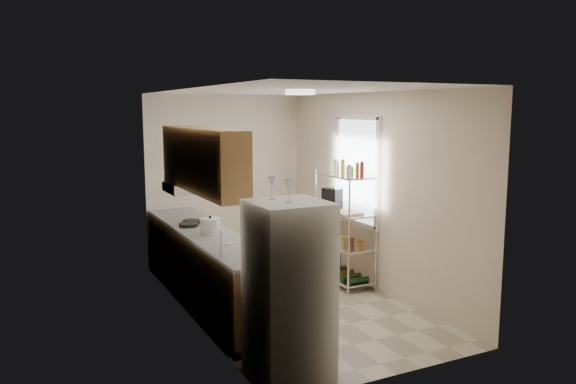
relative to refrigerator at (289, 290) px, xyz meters
name	(u,v)px	position (x,y,z in m)	size (l,w,h in m)	color
room	(288,199)	(0.87, 1.74, 0.51)	(2.52, 4.42, 2.62)	beige
counter_run	(206,266)	(-0.05, 2.18, -0.34)	(0.63, 3.51, 0.90)	#A17144
upper_cabinets	(202,160)	(-0.18, 1.84, 1.02)	(0.33, 2.20, 0.72)	#A17144
range_hood	(187,187)	(-0.13, 2.64, 0.60)	(0.50, 0.60, 0.12)	#B7BABC
window	(357,171)	(2.10, 2.09, 0.76)	(0.06, 1.00, 1.46)	white
bakers_rack	(345,204)	(1.88, 2.04, 0.32)	(0.45, 0.90, 1.73)	silver
ceiling_dome	(300,92)	(0.87, 1.44, 1.78)	(0.34, 0.34, 0.06)	white
refrigerator	(289,290)	(0.00, 0.00, 0.00)	(0.65, 0.65, 1.59)	white
wine_glass_a	(289,191)	(-0.02, -0.05, 0.89)	(0.07, 0.07, 0.19)	silver
wine_glass_b	(272,188)	(-0.08, 0.17, 0.90)	(0.07, 0.07, 0.21)	silver
rice_cooker	(210,226)	(-0.06, 1.98, 0.21)	(0.24, 0.24, 0.20)	silver
frying_pan_large	(189,225)	(-0.15, 2.54, 0.13)	(0.25, 0.25, 0.04)	black
frying_pan_small	(192,222)	(-0.07, 2.70, 0.13)	(0.23, 0.23, 0.05)	black
cutting_board	(347,213)	(1.81, 1.90, 0.23)	(0.30, 0.39, 0.03)	tan
espresso_machine	(332,197)	(1.87, 2.37, 0.37)	(0.17, 0.26, 0.30)	black
storage_bag	(326,234)	(1.75, 2.34, -0.15)	(0.11, 0.15, 0.17)	#B61633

